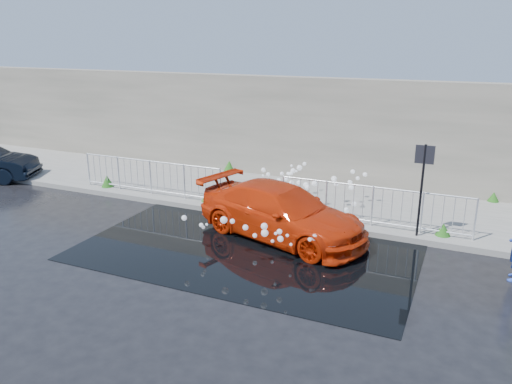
% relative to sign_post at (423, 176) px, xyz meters
% --- Properties ---
extents(ground, '(90.00, 90.00, 0.00)m').
position_rel_sign_post_xyz_m(ground, '(-4.20, -3.10, -1.72)').
color(ground, black).
rests_on(ground, ground).
extents(pavement, '(30.00, 4.00, 0.15)m').
position_rel_sign_post_xyz_m(pavement, '(-4.20, 1.90, -1.65)').
color(pavement, slate).
rests_on(pavement, ground).
extents(curb, '(30.00, 0.25, 0.16)m').
position_rel_sign_post_xyz_m(curb, '(-4.20, -0.10, -1.64)').
color(curb, slate).
rests_on(curb, ground).
extents(retaining_wall, '(30.00, 0.60, 3.50)m').
position_rel_sign_post_xyz_m(retaining_wall, '(-4.20, 4.10, 0.18)').
color(retaining_wall, '#615E52').
rests_on(retaining_wall, pavement).
extents(puddle, '(8.00, 5.00, 0.01)m').
position_rel_sign_post_xyz_m(puddle, '(-3.70, -2.10, -1.72)').
color(puddle, black).
rests_on(puddle, ground).
extents(sign_post, '(0.45, 0.06, 2.50)m').
position_rel_sign_post_xyz_m(sign_post, '(0.00, 0.00, 0.00)').
color(sign_post, black).
rests_on(sign_post, ground).
extents(railing_left, '(5.05, 0.05, 1.10)m').
position_rel_sign_post_xyz_m(railing_left, '(-8.20, 0.25, -0.99)').
color(railing_left, silver).
rests_on(railing_left, pavement).
extents(railing_right, '(5.05, 0.05, 1.10)m').
position_rel_sign_post_xyz_m(railing_right, '(-1.20, 0.25, -0.99)').
color(railing_right, silver).
rests_on(railing_right, pavement).
extents(weeds, '(12.17, 3.93, 0.46)m').
position_rel_sign_post_xyz_m(weeds, '(-4.55, 1.36, -1.39)').
color(weeds, '#1E4713').
rests_on(weeds, pavement).
extents(water_spray, '(3.56, 5.60, 1.08)m').
position_rel_sign_post_xyz_m(water_spray, '(-3.28, 0.11, -0.97)').
color(water_spray, white).
rests_on(water_spray, ground).
extents(red_car, '(4.99, 3.12, 1.35)m').
position_rel_sign_post_xyz_m(red_car, '(-3.23, -1.10, -1.05)').
color(red_car, '#BC2607').
rests_on(red_car, ground).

